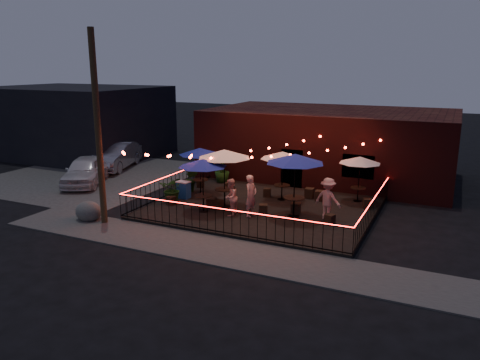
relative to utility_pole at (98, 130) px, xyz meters
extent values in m
plane|color=black|center=(5.40, 2.60, -4.00)|extent=(110.00, 110.00, 0.00)
cube|color=black|center=(5.40, 4.60, -3.92)|extent=(10.00, 8.00, 0.15)
cube|color=#3E3B39|center=(5.40, -0.65, -3.98)|extent=(18.00, 2.50, 0.05)
cube|color=#3E3B39|center=(-6.60, 6.60, -3.99)|extent=(11.00, 12.00, 0.02)
cube|color=black|center=(6.40, 12.60, -2.00)|extent=(14.00, 8.00, 4.00)
cube|color=black|center=(5.40, 8.72, -2.90)|extent=(1.20, 0.24, 2.20)
cube|color=black|center=(8.90, 8.72, -2.40)|extent=(1.60, 0.24, 1.20)
cube|color=black|center=(-12.60, 11.60, -1.50)|extent=(12.00, 9.00, 5.00)
cylinder|color=#372816|center=(0.00, 0.00, 0.00)|extent=(0.26, 0.26, 8.00)
cube|color=black|center=(5.40, 0.60, -3.77)|extent=(10.00, 0.04, 0.04)
cube|color=black|center=(5.40, 0.60, -2.85)|extent=(10.00, 0.04, 0.04)
cube|color=#FF1D17|center=(5.40, 0.60, -2.82)|extent=(10.00, 0.03, 0.02)
cube|color=black|center=(0.40, 4.60, -3.77)|extent=(0.04, 8.00, 0.04)
cube|color=black|center=(0.40, 4.60, -2.85)|extent=(0.04, 8.00, 0.04)
cube|color=#FF1D17|center=(0.40, 4.60, -2.82)|extent=(0.03, 8.00, 0.02)
cube|color=black|center=(10.40, 4.60, -3.77)|extent=(0.04, 8.00, 0.04)
cube|color=black|center=(10.40, 4.60, -2.85)|extent=(0.04, 8.00, 0.04)
cube|color=#FF1D17|center=(10.40, 4.60, -2.82)|extent=(0.03, 8.00, 0.02)
cylinder|color=black|center=(3.24, 2.84, -3.84)|extent=(0.44, 0.44, 0.03)
cylinder|color=black|center=(3.24, 2.84, -3.48)|extent=(0.06, 0.06, 0.71)
cylinder|color=black|center=(3.24, 2.84, -3.12)|extent=(0.79, 0.79, 0.04)
cylinder|color=black|center=(3.24, 2.84, -2.66)|extent=(0.04, 0.04, 2.38)
cone|color=navy|center=(3.24, 2.84, -1.62)|extent=(2.38, 2.38, 0.35)
cylinder|color=black|center=(1.60, 5.44, -3.84)|extent=(0.43, 0.43, 0.03)
cylinder|color=black|center=(1.60, 5.44, -3.49)|extent=(0.06, 0.06, 0.70)
cylinder|color=black|center=(1.60, 5.44, -3.13)|extent=(0.78, 0.78, 0.04)
cylinder|color=black|center=(1.60, 5.44, -2.68)|extent=(0.04, 0.04, 2.33)
cone|color=navy|center=(1.60, 5.44, -1.66)|extent=(2.77, 2.77, 0.34)
cylinder|color=black|center=(3.77, 3.90, -3.83)|extent=(0.49, 0.49, 0.03)
cylinder|color=black|center=(3.77, 3.90, -3.44)|extent=(0.07, 0.07, 0.80)
cylinder|color=black|center=(3.77, 3.90, -3.03)|extent=(0.89, 0.89, 0.04)
cylinder|color=black|center=(3.77, 3.90, -2.52)|extent=(0.05, 0.05, 2.67)
cone|color=silver|center=(3.77, 3.90, -1.35)|extent=(2.65, 2.65, 0.39)
cylinder|color=black|center=(5.78, 6.11, -3.84)|extent=(0.43, 0.43, 0.03)
cylinder|color=black|center=(5.78, 6.11, -3.49)|extent=(0.06, 0.06, 0.71)
cylinder|color=black|center=(5.78, 6.11, -3.12)|extent=(0.79, 0.79, 0.04)
cylinder|color=black|center=(5.78, 6.11, -2.67)|extent=(0.04, 0.04, 2.36)
cone|color=silver|center=(5.78, 6.11, -1.64)|extent=(2.59, 2.59, 0.34)
cylinder|color=black|center=(7.15, 3.86, -3.83)|extent=(0.50, 0.50, 0.03)
cylinder|color=black|center=(7.15, 3.86, -3.43)|extent=(0.07, 0.07, 0.82)
cylinder|color=black|center=(7.15, 3.86, -3.00)|extent=(0.91, 0.91, 0.05)
cylinder|color=black|center=(7.15, 3.86, -2.48)|extent=(0.05, 0.05, 2.74)
cone|color=navy|center=(7.15, 3.86, -1.28)|extent=(2.71, 2.71, 0.40)
cylinder|color=black|center=(9.20, 7.40, -3.84)|extent=(0.40, 0.40, 0.03)
cylinder|color=black|center=(9.20, 7.40, -3.51)|extent=(0.05, 0.05, 0.65)
cylinder|color=black|center=(9.20, 7.40, -3.18)|extent=(0.72, 0.72, 0.04)
cylinder|color=black|center=(9.20, 7.40, -2.76)|extent=(0.04, 0.04, 2.17)
cone|color=silver|center=(9.20, 7.40, -1.81)|extent=(2.50, 2.50, 0.32)
cube|color=black|center=(1.36, 3.08, -3.64)|extent=(0.42, 0.42, 0.41)
cube|color=black|center=(3.35, 3.39, -3.62)|extent=(0.43, 0.43, 0.46)
cube|color=black|center=(0.98, 6.50, -3.63)|extent=(0.48, 0.48, 0.44)
cube|color=black|center=(2.62, 6.59, -3.65)|extent=(0.43, 0.43, 0.40)
cube|color=black|center=(3.68, 3.42, -3.64)|extent=(0.43, 0.43, 0.43)
cube|color=black|center=(5.81, 3.65, -3.63)|extent=(0.47, 0.47, 0.43)
cube|color=black|center=(4.92, 6.32, -3.64)|extent=(0.44, 0.44, 0.42)
cube|color=black|center=(6.92, 6.95, -3.60)|extent=(0.43, 0.43, 0.50)
cube|color=black|center=(7.13, 4.22, -3.60)|extent=(0.49, 0.49, 0.50)
cube|color=black|center=(8.83, 3.54, -3.64)|extent=(0.44, 0.44, 0.41)
cube|color=black|center=(7.51, 6.74, -3.61)|extent=(0.43, 0.43, 0.49)
cube|color=black|center=(9.84, 6.44, -3.62)|extent=(0.49, 0.49, 0.45)
imported|color=tan|center=(5.44, 3.14, -2.94)|extent=(0.56, 0.74, 1.83)
imported|color=#DEA98E|center=(4.60, 2.82, -3.03)|extent=(0.67, 0.84, 1.65)
imported|color=tan|center=(8.55, 4.17, -2.95)|extent=(1.28, 0.92, 1.79)
imported|color=#1C3811|center=(1.17, 3.52, -3.21)|extent=(1.41, 1.32, 1.28)
imported|color=#0A360C|center=(0.99, 5.52, -3.17)|extent=(0.85, 0.73, 1.35)
imported|color=#0C360E|center=(1.53, 7.99, -3.11)|extent=(1.07, 1.07, 1.47)
cube|color=#1C55B4|center=(1.28, 4.31, -3.45)|extent=(0.64, 0.47, 0.80)
cube|color=silver|center=(1.28, 4.31, -3.03)|extent=(0.68, 0.51, 0.05)
ellipsoid|color=#4C4B46|center=(-0.86, 0.00, -3.60)|extent=(1.16, 1.04, 0.80)
imported|color=silver|center=(-5.50, 4.84, -3.22)|extent=(3.75, 4.93, 1.57)
imported|color=gray|center=(-6.60, 8.77, -3.16)|extent=(3.19, 5.42, 1.69)
camera|label=1|loc=(13.26, -14.68, 2.58)|focal=35.00mm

